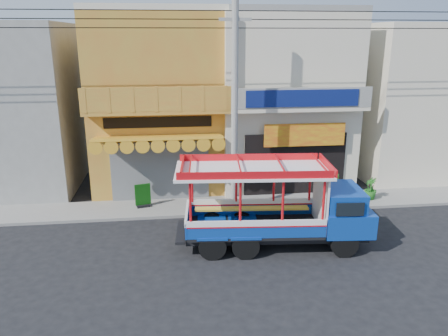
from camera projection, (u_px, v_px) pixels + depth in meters
name	position (u px, v px, depth m)	size (l,w,h in m)	color
ground	(276.00, 248.00, 15.07)	(90.00, 90.00, 0.00)	black
sidewalk	(254.00, 204.00, 18.86)	(30.00, 2.00, 0.12)	slate
shophouse_left	(159.00, 99.00, 20.98)	(6.00, 7.50, 8.24)	#BD742A
shophouse_right	(281.00, 97.00, 21.67)	(6.00, 6.75, 8.24)	beige
party_pilaster	(229.00, 111.00, 18.40)	(0.35, 0.30, 8.00)	beige
filler_building_left	(8.00, 108.00, 20.30)	(6.00, 6.00, 7.60)	gray
filler_building_right	(412.00, 101.00, 22.60)	(6.00, 6.00, 7.60)	beige
utility_pole	(239.00, 90.00, 16.64)	(28.00, 0.26, 9.00)	gray
songthaew_truck	(289.00, 206.00, 14.84)	(6.69, 2.63, 3.05)	black
green_sign	(143.00, 197.00, 18.28)	(0.65, 0.43, 1.00)	black
potted_plant_b	(336.00, 186.00, 19.28)	(0.61, 0.49, 1.11)	#1E5D1A
potted_plant_c	(371.00, 188.00, 19.14)	(0.55, 0.55, 0.98)	#1E5D1A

